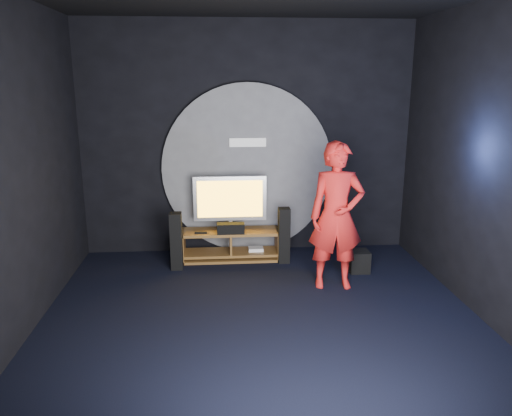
{
  "coord_description": "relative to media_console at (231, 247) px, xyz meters",
  "views": [
    {
      "loc": [
        -0.47,
        -5.08,
        2.65
      ],
      "look_at": [
        0.02,
        1.05,
        1.05
      ],
      "focal_mm": 35.0,
      "sensor_mm": 36.0,
      "label": 1
    }
  ],
  "objects": [
    {
      "name": "right_wall",
      "position": [
        2.78,
        -2.05,
        1.56
      ],
      "size": [
        0.04,
        5.0,
        3.5
      ],
      "primitive_type": "cube",
      "color": "black",
      "rests_on": "ground"
    },
    {
      "name": "front_wall",
      "position": [
        0.28,
        -4.55,
        1.56
      ],
      "size": [
        5.0,
        0.04,
        3.5
      ],
      "primitive_type": "cube",
      "color": "black",
      "rests_on": "ground"
    },
    {
      "name": "remote",
      "position": [
        -0.45,
        -0.12,
        0.27
      ],
      "size": [
        0.18,
        0.05,
        0.02
      ],
      "primitive_type": "cube",
      "color": "black",
      "rests_on": "media_console"
    },
    {
      "name": "subwoofer",
      "position": [
        1.78,
        -0.65,
        -0.04
      ],
      "size": [
        0.28,
        0.28,
        0.3
      ],
      "primitive_type": "cube",
      "color": "black",
      "rests_on": "ground"
    },
    {
      "name": "back_wall",
      "position": [
        0.28,
        0.45,
        1.56
      ],
      "size": [
        5.0,
        0.04,
        3.5
      ],
      "primitive_type": "cube",
      "color": "black",
      "rests_on": "ground"
    },
    {
      "name": "tower_speaker_right",
      "position": [
        0.77,
        -0.19,
        0.22
      ],
      "size": [
        0.17,
        0.18,
        0.83
      ],
      "primitive_type": "cube",
      "color": "black",
      "rests_on": "ground"
    },
    {
      "name": "tower_speaker_left",
      "position": [
        -0.79,
        -0.34,
        0.22
      ],
      "size": [
        0.17,
        0.18,
        0.83
      ],
      "primitive_type": "cube",
      "color": "black",
      "rests_on": "ground"
    },
    {
      "name": "left_wall",
      "position": [
        -2.22,
        -2.05,
        1.56
      ],
      "size": [
        0.04,
        5.0,
        3.5
      ],
      "primitive_type": "cube",
      "color": "black",
      "rests_on": "ground"
    },
    {
      "name": "wall_disc_panel",
      "position": [
        0.28,
        0.39,
        1.11
      ],
      "size": [
        2.6,
        0.11,
        2.6
      ],
      "color": "#515156",
      "rests_on": "ground"
    },
    {
      "name": "floor",
      "position": [
        0.28,
        -2.05,
        -0.19
      ],
      "size": [
        5.0,
        5.0,
        0.0
      ],
      "primitive_type": "plane",
      "color": "black",
      "rests_on": "ground"
    },
    {
      "name": "player",
      "position": [
        1.32,
        -1.12,
        0.76
      ],
      "size": [
        0.72,
        0.5,
        1.9
      ],
      "primitive_type": "imported",
      "rotation": [
        0.0,
        0.0,
        -0.07
      ],
      "color": "red",
      "rests_on": "ground"
    },
    {
      "name": "center_speaker",
      "position": [
        -0.01,
        -0.15,
        0.33
      ],
      "size": [
        0.4,
        0.15,
        0.15
      ],
      "primitive_type": "cube",
      "color": "black",
      "rests_on": "media_console"
    },
    {
      "name": "tv",
      "position": [
        -0.01,
        0.07,
        0.7
      ],
      "size": [
        1.08,
        0.22,
        0.81
      ],
      "color": "#B4B4BC",
      "rests_on": "media_console"
    },
    {
      "name": "media_console",
      "position": [
        0.0,
        0.0,
        0.0
      ],
      "size": [
        1.46,
        0.45,
        0.45
      ],
      "color": "brown",
      "rests_on": "ground"
    }
  ]
}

